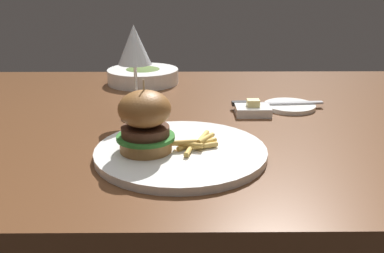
{
  "coord_description": "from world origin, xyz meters",
  "views": [
    {
      "loc": [
        0.02,
        -0.94,
        1.04
      ],
      "look_at": [
        0.03,
        -0.21,
        0.78
      ],
      "focal_mm": 40.0,
      "sensor_mm": 36.0,
      "label": 1
    }
  ],
  "objects": [
    {
      "name": "soup_bowl",
      "position": [
        -0.12,
        0.32,
        0.76
      ],
      "size": [
        0.21,
        0.21,
        0.05
      ],
      "color": "white",
      "rests_on": "dining_table"
    },
    {
      "name": "main_plate",
      "position": [
        0.01,
        -0.24,
        0.75
      ],
      "size": [
        0.3,
        0.3,
        0.01
      ],
      "primitive_type": "cylinder",
      "color": "white",
      "rests_on": "dining_table"
    },
    {
      "name": "fries_pile",
      "position": [
        0.03,
        -0.24,
        0.76
      ],
      "size": [
        0.1,
        0.11,
        0.02
      ],
      "color": "#E0B251",
      "rests_on": "main_plate"
    },
    {
      "name": "dining_table",
      "position": [
        0.0,
        0.0,
        0.66
      ],
      "size": [
        1.36,
        0.96,
        0.74
      ],
      "color": "#56331C",
      "rests_on": "ground"
    },
    {
      "name": "wine_glass",
      "position": [
        -0.09,
        -0.03,
        0.9
      ],
      "size": [
        0.07,
        0.07,
        0.21
      ],
      "color": "silver",
      "rests_on": "dining_table"
    },
    {
      "name": "burger_sandwich",
      "position": [
        -0.05,
        -0.25,
        0.81
      ],
      "size": [
        0.1,
        0.1,
        0.13
      ],
      "color": "#9E6B38",
      "rests_on": "main_plate"
    },
    {
      "name": "bread_plate",
      "position": [
        0.26,
        0.05,
        0.74
      ],
      "size": [
        0.12,
        0.12,
        0.01
      ],
      "primitive_type": "cylinder",
      "color": "white",
      "rests_on": "dining_table"
    },
    {
      "name": "table_knife",
      "position": [
        0.21,
        0.05,
        0.75
      ],
      "size": [
        0.22,
        0.03,
        0.01
      ],
      "color": "silver",
      "rests_on": "bread_plate"
    },
    {
      "name": "butter_dish",
      "position": [
        0.17,
        -0.0,
        0.75
      ],
      "size": [
        0.08,
        0.06,
        0.04
      ],
      "color": "white",
      "rests_on": "dining_table"
    }
  ]
}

